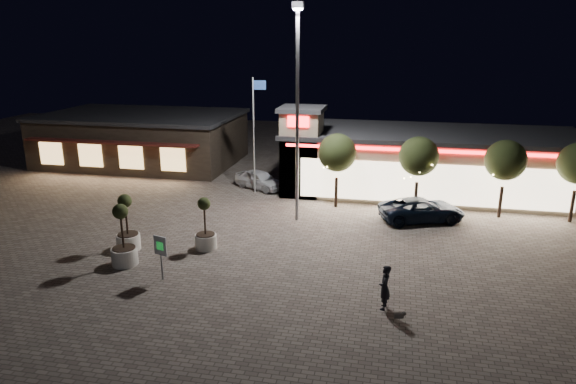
% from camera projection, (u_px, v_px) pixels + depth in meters
% --- Properties ---
extents(ground, '(90.00, 90.00, 0.00)m').
position_uv_depth(ground, '(222.00, 274.00, 23.83)').
color(ground, '#74675D').
rests_on(ground, ground).
extents(retail_building, '(20.40, 8.40, 6.10)m').
position_uv_depth(retail_building, '(422.00, 161.00, 36.12)').
color(retail_building, tan).
rests_on(retail_building, ground).
extents(restaurant_building, '(16.40, 11.00, 4.30)m').
position_uv_depth(restaurant_building, '(143.00, 138.00, 44.69)').
color(restaurant_building, '#382D23').
rests_on(restaurant_building, ground).
extents(floodlight_pole, '(0.60, 0.40, 12.38)m').
position_uv_depth(floodlight_pole, '(297.00, 102.00, 28.90)').
color(floodlight_pole, gray).
rests_on(floodlight_pole, ground).
extents(flagpole, '(0.95, 0.10, 8.00)m').
position_uv_depth(flagpole, '(255.00, 126.00, 35.02)').
color(flagpole, white).
rests_on(flagpole, ground).
extents(string_tree_a, '(2.42, 2.42, 4.79)m').
position_uv_depth(string_tree_a, '(337.00, 153.00, 32.31)').
color(string_tree_a, '#332319').
rests_on(string_tree_a, ground).
extents(string_tree_b, '(2.42, 2.42, 4.79)m').
position_uv_depth(string_tree_b, '(419.00, 157.00, 31.32)').
color(string_tree_b, '#332319').
rests_on(string_tree_b, ground).
extents(string_tree_c, '(2.42, 2.42, 4.79)m').
position_uv_depth(string_tree_c, '(506.00, 160.00, 30.33)').
color(string_tree_c, '#332319').
rests_on(string_tree_c, ground).
extents(pickup_truck, '(5.51, 3.88, 1.40)m').
position_uv_depth(pickup_truck, '(422.00, 210.00, 30.54)').
color(pickup_truck, black).
rests_on(pickup_truck, ground).
extents(white_sedan, '(4.25, 3.28, 1.35)m').
position_uv_depth(white_sedan, '(260.00, 180.00, 37.13)').
color(white_sedan, silver).
rests_on(white_sedan, ground).
extents(pedestrian, '(0.51, 0.72, 1.87)m').
position_uv_depth(pedestrian, '(385.00, 287.00, 20.51)').
color(pedestrian, black).
rests_on(pedestrian, ground).
extents(dog, '(0.49, 0.29, 0.27)m').
position_uv_depth(dog, '(400.00, 315.00, 19.78)').
color(dog, '#59514C').
rests_on(dog, ground).
extents(planter_left, '(1.21, 1.21, 2.98)m').
position_uv_depth(planter_left, '(128.00, 232.00, 26.35)').
color(planter_left, white).
rests_on(planter_left, ground).
extents(planter_mid, '(1.25, 1.25, 3.07)m').
position_uv_depth(planter_mid, '(124.00, 246.00, 24.54)').
color(planter_mid, white).
rests_on(planter_mid, ground).
extents(planter_right, '(1.13, 1.13, 2.77)m').
position_uv_depth(planter_right, '(205.00, 233.00, 26.47)').
color(planter_right, white).
rests_on(planter_right, ground).
extents(valet_sign, '(0.68, 0.26, 2.09)m').
position_uv_depth(valet_sign, '(161.00, 249.00, 22.85)').
color(valet_sign, gray).
rests_on(valet_sign, ground).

